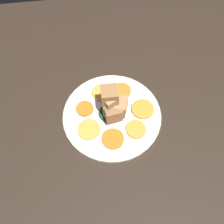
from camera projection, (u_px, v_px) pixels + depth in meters
table_slab at (112, 117)px, 66.68cm from camera, size 120.00×120.00×2.00cm
plate at (112, 115)px, 65.36cm from camera, size 29.30×29.30×1.05cm
carrot_slice_0 at (85, 109)px, 65.22cm from camera, size 5.23×5.23×0.84cm
carrot_slice_1 at (89, 129)px, 61.84cm from camera, size 6.38×6.38×0.84cm
carrot_slice_2 at (113, 139)px, 60.42cm from camera, size 6.12×6.12×0.84cm
carrot_slice_3 at (136, 129)px, 61.87cm from camera, size 5.69×5.69×0.84cm
carrot_slice_4 at (142, 108)px, 65.28cm from camera, size 6.64×6.64×0.84cm
carrot_slice_5 at (122, 91)px, 68.41cm from camera, size 5.78×5.78×0.84cm
carrot_slice_6 at (101, 92)px, 68.12cm from camera, size 5.94×5.94×0.84cm
center_pile at (113, 107)px, 61.02cm from camera, size 8.79×7.68×10.53cm
fork at (120, 131)px, 61.77cm from camera, size 18.48×4.26×0.40cm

